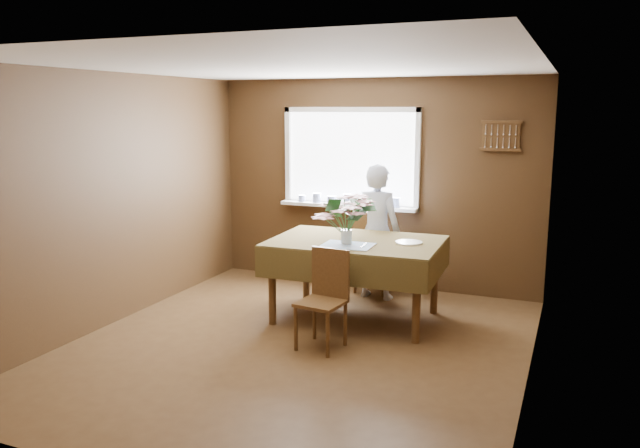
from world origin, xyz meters
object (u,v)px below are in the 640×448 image
at_px(seated_woman, 377,232).
at_px(chair_near, 325,294).
at_px(flower_bouquet, 347,213).
at_px(chair_far, 373,249).
at_px(dining_table, 356,250).

bearing_deg(seated_woman, chair_near, 95.04).
distance_m(seated_woman, flower_bouquet, 1.05).
bearing_deg(seated_woman, chair_far, -54.99).
height_order(dining_table, flower_bouquet, flower_bouquet).
distance_m(chair_far, seated_woman, 0.30).
xyz_separation_m(chair_far, chair_near, (0.11, -1.74, -0.04)).
distance_m(chair_far, flower_bouquet, 1.29).
relative_size(dining_table, flower_bouquet, 3.13).
distance_m(chair_near, flower_bouquet, 0.89).
bearing_deg(seated_woman, dining_table, 96.40).
distance_m(dining_table, flower_bouquet, 0.46).
xyz_separation_m(chair_far, seated_woman, (0.09, -0.15, 0.24)).
xyz_separation_m(dining_table, chair_near, (-0.01, -0.80, -0.24)).
relative_size(chair_near, seated_woman, 0.58).
relative_size(dining_table, chair_far, 1.79).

